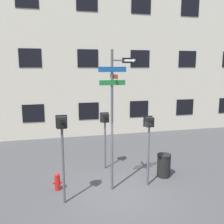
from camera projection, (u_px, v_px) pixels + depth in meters
ground_plane at (120, 193)px, 8.98m from camera, size 60.00×60.00×0.00m
building_facade at (87, 31)px, 15.49m from camera, size 24.00×0.63×13.32m
street_sign_pole at (114, 109)px, 8.74m from camera, size 1.40×1.03×5.07m
pedestrian_signal_left at (62, 136)px, 7.94m from camera, size 0.37×0.40×2.97m
pedestrian_signal_right at (149, 133)px, 9.23m from camera, size 0.35×0.40×2.69m
pedestrian_signal_across at (105, 125)px, 10.83m from camera, size 0.38×0.40×2.53m
fire_hydrant at (57, 182)px, 9.17m from camera, size 0.36×0.20×0.66m
trash_bin at (164, 165)px, 10.29m from camera, size 0.58×0.58×0.95m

